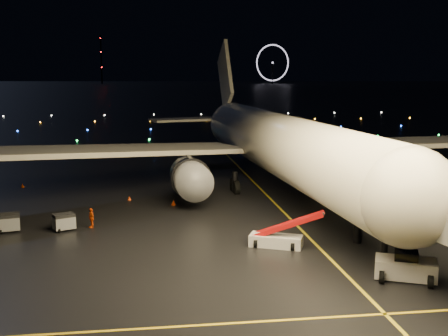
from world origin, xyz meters
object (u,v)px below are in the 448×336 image
at_px(airliner, 271,109).
at_px(belt_loader, 276,228).
at_px(baggage_cart_0, 64,222).
at_px(crew_c, 91,218).
at_px(baggage_cart_1, 8,223).
at_px(pushback_tug, 406,265).

distance_m(airliner, belt_loader, 24.71).
bearing_deg(airliner, baggage_cart_0, -147.84).
relative_size(crew_c, baggage_cart_1, 0.95).
height_order(pushback_tug, baggage_cart_1, pushback_tug).
relative_size(pushback_tug, baggage_cart_0, 2.26).
bearing_deg(belt_loader, baggage_cart_1, -174.70).
bearing_deg(belt_loader, airliner, 102.29).
bearing_deg(airliner, baggage_cart_1, -153.32).
height_order(airliner, baggage_cart_0, airliner).
xyz_separation_m(airliner, baggage_cart_0, (-21.99, -15.84, -8.76)).
relative_size(airliner, baggage_cart_1, 35.63).
distance_m(airliner, crew_c, 26.37).
bearing_deg(baggage_cart_0, pushback_tug, -56.35).
relative_size(belt_loader, baggage_cart_0, 3.46).
bearing_deg(belt_loader, baggage_cart_0, -178.57).
height_order(pushback_tug, baggage_cart_0, pushback_tug).
xyz_separation_m(pushback_tug, baggage_cart_0, (-24.48, 15.23, -0.20)).
xyz_separation_m(belt_loader, baggage_cart_1, (-22.19, 7.30, -0.68)).
height_order(airliner, baggage_cart_1, airliner).
distance_m(airliner, pushback_tug, 32.33).
height_order(belt_loader, crew_c, belt_loader).
distance_m(belt_loader, baggage_cart_0, 18.84).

